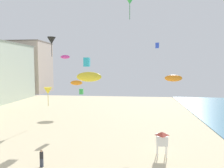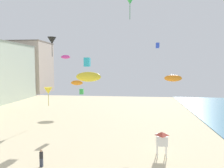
{
  "view_description": "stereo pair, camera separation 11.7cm",
  "coord_description": "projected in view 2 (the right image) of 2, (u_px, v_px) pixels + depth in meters",
  "views": [
    {
      "loc": [
        7.43,
        -5.08,
        9.22
      ],
      "look_at": [
        4.53,
        20.67,
        7.1
      ],
      "focal_mm": 33.76,
      "sensor_mm": 36.0,
      "label": 1
    },
    {
      "loc": [
        7.54,
        -5.07,
        9.22
      ],
      "look_at": [
        4.53,
        20.67,
        7.1
      ],
      "focal_mm": 33.76,
      "sensor_mm": 36.0,
      "label": 2
    }
  ],
  "objects": [
    {
      "name": "kite_cyan_box",
      "position": [
        87.0,
        62.0,
        36.65
      ],
      "size": [
        1.0,
        1.0,
        1.57
      ],
      "color": "#2DB7CC"
    },
    {
      "name": "kite_yellow_parafoil",
      "position": [
        88.0,
        77.0,
        16.55
      ],
      "size": [
        1.99,
        0.55,
        0.77
      ],
      "color": "yellow"
    },
    {
      "name": "lifeguard_stand",
      "position": [
        162.0,
        139.0,
        21.66
      ],
      "size": [
        1.1,
        1.1,
        2.55
      ],
      "rotation": [
        0.0,
        0.0,
        -0.25
      ],
      "color": "white",
      "rests_on": "ground"
    },
    {
      "name": "kite_blue_box",
      "position": [
        158.0,
        45.0,
        41.36
      ],
      "size": [
        0.67,
        0.67,
        1.05
      ],
      "color": "blue"
    },
    {
      "name": "kite_green_delta",
      "position": [
        130.0,
        0.0,
        30.17
      ],
      "size": [
        1.46,
        1.46,
        3.31
      ],
      "color": "green"
    },
    {
      "name": "kite_orange_parafoil_2",
      "position": [
        77.0,
        83.0,
        45.17
      ],
      "size": [
        2.65,
        0.74,
        1.03
      ],
      "color": "orange"
    },
    {
      "name": "kite_green_box",
      "position": [
        82.0,
        92.0,
        33.49
      ],
      "size": [
        0.55,
        0.55,
        0.87
      ],
      "color": "green"
    },
    {
      "name": "kite_yellow_delta",
      "position": [
        48.0,
        91.0,
        34.99
      ],
      "size": [
        1.38,
        1.38,
        3.14
      ],
      "color": "yellow"
    },
    {
      "name": "kite_magenta_parafoil",
      "position": [
        66.0,
        57.0,
        41.54
      ],
      "size": [
        1.88,
        0.52,
        0.73
      ],
      "color": "#DB3D9E"
    },
    {
      "name": "kite_black_delta",
      "position": [
        52.0,
        41.0,
        39.49
      ],
      "size": [
        1.6,
        1.6,
        3.64
      ],
      "color": "black"
    },
    {
      "name": "kite_flyer",
      "position": [
        41.0,
        157.0,
        19.4
      ],
      "size": [
        0.34,
        0.34,
        1.64
      ],
      "rotation": [
        0.0,
        0.0,
        0.47
      ],
      "color": "#383D4C",
      "rests_on": "ground"
    },
    {
      "name": "boardwalk_hotel_far",
      "position": [
        30.0,
        67.0,
        76.11
      ],
      "size": [
        13.3,
        12.8,
        18.11
      ],
      "color": "#C6B29E",
      "rests_on": "ground"
    },
    {
      "name": "kite_orange_parafoil",
      "position": [
        173.0,
        78.0,
        18.22
      ],
      "size": [
        1.5,
        0.42,
        0.58
      ],
      "color": "orange"
    }
  ]
}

